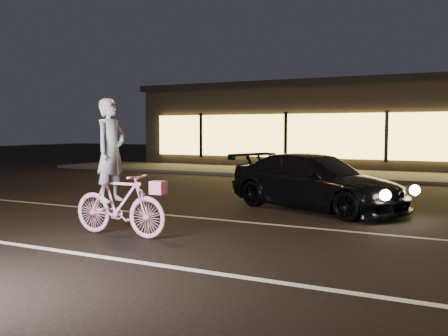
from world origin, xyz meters
The scene contains 7 objects.
ground centered at (0.00, 0.00, 0.00)m, with size 90.00×90.00×0.00m, color black.
lane_stripe_near centered at (0.00, -1.50, 0.00)m, with size 60.00×0.12×0.01m, color silver.
lane_stripe_far centered at (0.00, 2.00, 0.00)m, with size 60.00×0.10×0.01m, color gray.
sidewalk centered at (0.00, 13.00, 0.06)m, with size 30.00×4.00×0.12m, color #383533.
storefront centered at (0.00, 18.97, 2.15)m, with size 25.40×8.42×4.20m.
cyclist centered at (-2.34, -0.19, 0.87)m, with size 1.94×0.67×2.44m.
sedan centered at (-0.01, 4.28, 0.66)m, with size 4.88×3.35×1.31m.
Camera 1 is at (3.28, -7.20, 1.89)m, focal length 40.00 mm.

